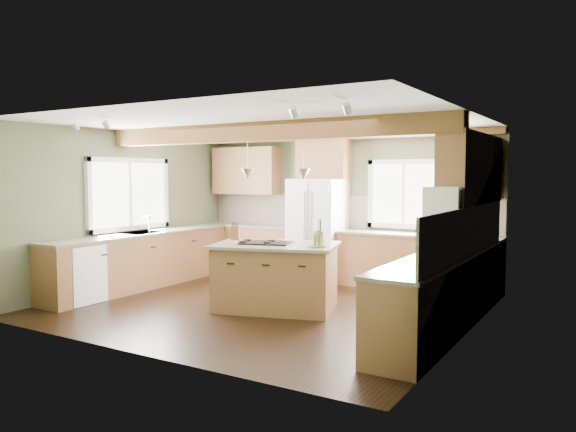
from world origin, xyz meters
The scene contains 37 objects.
floor centered at (0.00, 0.00, 0.00)m, with size 5.60×5.60×0.00m, color black.
ceiling centered at (0.00, 0.00, 2.60)m, with size 5.60×5.60×0.00m, color silver.
wall_back centered at (0.00, 2.50, 1.30)m, with size 5.60×5.60×0.00m, color #50573E.
wall_left centered at (-2.80, 0.00, 1.30)m, with size 5.00×5.00×0.00m, color #50573E.
wall_right centered at (2.80, 0.00, 1.30)m, with size 5.00×5.00×0.00m, color #50573E.
ceiling_beam centered at (0.00, -0.08, 2.47)m, with size 5.55×0.26×0.26m, color #563818.
soffit_trim centered at (0.00, 2.40, 2.54)m, with size 5.55×0.20×0.10m, color #563818.
backsplash_back centered at (0.00, 2.48, 1.21)m, with size 5.58×0.03×0.58m, color brown.
backsplash_right centered at (2.78, 0.05, 1.21)m, with size 0.03×3.70×0.58m, color brown.
base_cab_back_left centered at (-1.79, 2.20, 0.44)m, with size 2.02×0.60×0.88m, color brown.
counter_back_left centered at (-1.79, 2.20, 0.90)m, with size 2.06×0.64×0.04m, color #494336.
base_cab_back_right centered at (1.49, 2.20, 0.44)m, with size 2.62×0.60×0.88m, color brown.
counter_back_right centered at (1.49, 2.20, 0.90)m, with size 2.66×0.64×0.04m, color #494336.
base_cab_left centered at (-2.50, 0.05, 0.44)m, with size 0.60×3.70×0.88m, color brown.
counter_left centered at (-2.50, 0.05, 0.90)m, with size 0.64×3.74×0.04m, color #494336.
base_cab_right centered at (2.50, 0.05, 0.44)m, with size 0.60×3.70×0.88m, color brown.
counter_right centered at (2.50, 0.05, 0.90)m, with size 0.64×3.74×0.04m, color #494336.
upper_cab_back_left centered at (-1.99, 2.33, 1.95)m, with size 1.40×0.35×0.90m, color brown.
upper_cab_over_fridge centered at (-0.30, 2.33, 2.15)m, with size 0.96×0.35×0.70m, color brown.
upper_cab_right centered at (2.62, 0.90, 1.95)m, with size 0.35×2.20×0.90m, color brown.
upper_cab_back_corner centered at (2.30, 2.33, 1.95)m, with size 0.90×0.35×0.90m, color brown.
window_left centered at (-2.78, 0.05, 1.55)m, with size 0.04×1.60×1.05m, color white.
window_back centered at (1.15, 2.48, 1.55)m, with size 1.10×0.04×1.00m, color white.
sink centered at (-2.50, 0.05, 0.91)m, with size 0.50×0.65×0.03m, color #262628.
faucet centered at (-2.32, 0.05, 1.05)m, with size 0.02×0.02×0.28m, color #B2B2B7.
dishwasher centered at (-2.49, -1.25, 0.43)m, with size 0.60×0.60×0.84m, color white.
oven centered at (2.49, -1.25, 0.43)m, with size 0.60×0.72×0.84m, color white.
microwave centered at (2.58, -0.05, 1.55)m, with size 0.40×0.70×0.38m, color white.
pendant_left centered at (-0.17, -0.20, 1.88)m, with size 0.18×0.18×0.16m, color #B2B2B7.
pendant_right centered at (0.59, 0.03, 1.88)m, with size 0.18×0.18×0.16m, color #B2B2B7.
refrigerator centered at (-0.30, 2.12, 0.90)m, with size 0.90×0.74×1.80m, color white.
island centered at (0.21, -0.08, 0.44)m, with size 1.59×0.97×0.88m, color brown.
island_top centered at (0.21, -0.08, 0.90)m, with size 1.69×1.08×0.04m, color #494336.
cooktop centered at (0.08, -0.12, 0.93)m, with size 0.69×0.46×0.02m, color black.
knife_block centered at (-0.58, 0.04, 1.02)m, with size 0.12×0.09×0.21m, color brown.
utensil_crock centered at (0.61, 0.46, 0.99)m, with size 0.11×0.11×0.15m, color #36302B.
bottle_tray centered at (0.87, -0.09, 1.03)m, with size 0.23×0.23×0.21m, color brown, non-canonical shape.
Camera 1 is at (4.35, -6.61, 1.88)m, focal length 35.00 mm.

